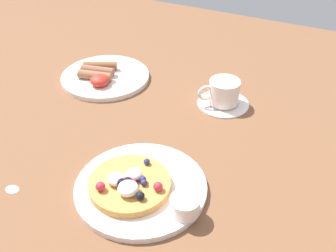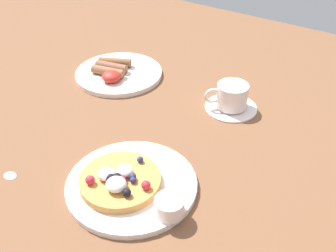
{
  "view_description": "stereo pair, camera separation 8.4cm",
  "coord_description": "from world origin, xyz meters",
  "px_view_note": "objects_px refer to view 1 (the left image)",
  "views": [
    {
      "loc": [
        0.35,
        -0.62,
        0.54
      ],
      "look_at": [
        0.05,
        -0.01,
        0.04
      ],
      "focal_mm": 43.06,
      "sensor_mm": 36.0,
      "label": 1
    },
    {
      "loc": [
        0.42,
        -0.58,
        0.54
      ],
      "look_at": [
        0.05,
        -0.01,
        0.04
      ],
      "focal_mm": 43.06,
      "sensor_mm": 36.0,
      "label": 2
    }
  ],
  "objects_px": {
    "pancake_plate": "(141,187)",
    "breakfast_plate": "(105,77)",
    "syrup_ramekin": "(185,205)",
    "coffee_saucer": "(223,103)",
    "coffee_cup": "(224,91)"
  },
  "relations": [
    {
      "from": "pancake_plate",
      "to": "syrup_ramekin",
      "type": "relative_size",
      "value": 4.73
    },
    {
      "from": "coffee_cup",
      "to": "breakfast_plate",
      "type": "bearing_deg",
      "value": -176.12
    },
    {
      "from": "breakfast_plate",
      "to": "coffee_saucer",
      "type": "xyz_separation_m",
      "value": [
        0.33,
        0.02,
        -0.0
      ]
    },
    {
      "from": "coffee_cup",
      "to": "coffee_saucer",
      "type": "bearing_deg",
      "value": 40.3
    },
    {
      "from": "pancake_plate",
      "to": "coffee_saucer",
      "type": "bearing_deg",
      "value": 83.71
    },
    {
      "from": "coffee_saucer",
      "to": "coffee_cup",
      "type": "distance_m",
      "value": 0.03
    },
    {
      "from": "pancake_plate",
      "to": "syrup_ramekin",
      "type": "bearing_deg",
      "value": -13.25
    },
    {
      "from": "pancake_plate",
      "to": "syrup_ramekin",
      "type": "distance_m",
      "value": 0.1
    },
    {
      "from": "pancake_plate",
      "to": "coffee_saucer",
      "type": "distance_m",
      "value": 0.35
    },
    {
      "from": "coffee_cup",
      "to": "syrup_ramekin",
      "type": "bearing_deg",
      "value": -80.21
    },
    {
      "from": "breakfast_plate",
      "to": "coffee_cup",
      "type": "xyz_separation_m",
      "value": [
        0.33,
        0.02,
        0.03
      ]
    },
    {
      "from": "pancake_plate",
      "to": "breakfast_plate",
      "type": "bearing_deg",
      "value": 132.06
    },
    {
      "from": "pancake_plate",
      "to": "breakfast_plate",
      "type": "relative_size",
      "value": 1.05
    },
    {
      "from": "breakfast_plate",
      "to": "coffee_cup",
      "type": "bearing_deg",
      "value": 3.88
    },
    {
      "from": "pancake_plate",
      "to": "coffee_cup",
      "type": "height_order",
      "value": "coffee_cup"
    }
  ]
}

